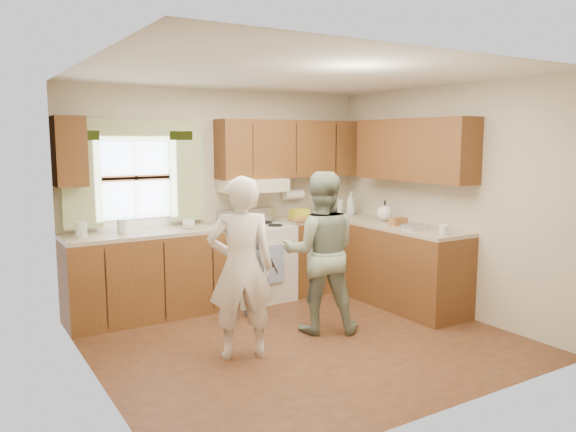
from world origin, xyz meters
TOP-DOWN VIEW (x-y plane):
  - room at (0.00, 0.00)m, footprint 3.80×3.80m
  - kitchen_fixtures at (0.61, 1.08)m, footprint 3.80×2.25m
  - stove at (0.30, 1.44)m, footprint 0.76×0.67m
  - woman_left at (-0.68, -0.09)m, footprint 0.68×0.56m
  - woman_right at (0.30, 0.11)m, footprint 0.98×0.92m
  - child at (-0.03, 0.85)m, footprint 0.54×0.24m

SIDE VIEW (x-z plane):
  - child at x=-0.03m, z-range 0.00..0.91m
  - stove at x=0.30m, z-range -0.07..1.00m
  - woman_right at x=0.30m, z-range 0.00..1.61m
  - woman_left at x=-0.68m, z-range 0.00..1.61m
  - kitchen_fixtures at x=0.61m, z-range -0.24..1.91m
  - room at x=0.00m, z-range -0.65..3.15m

